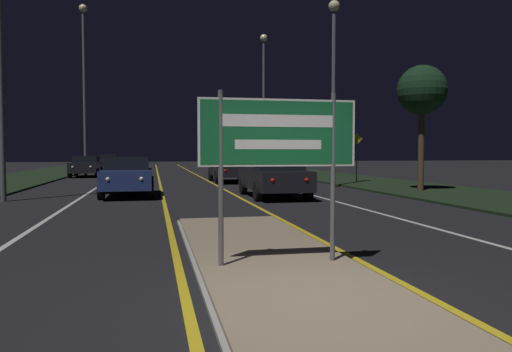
{
  "coord_description": "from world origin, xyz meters",
  "views": [
    {
      "loc": [
        -1.68,
        -4.83,
        1.63
      ],
      "look_at": [
        0.0,
        3.29,
        1.23
      ],
      "focal_mm": 35.0,
      "sensor_mm": 36.0,
      "label": 1
    }
  ],
  "objects_px": {
    "highway_sign": "(278,141)",
    "warning_sign": "(357,153)",
    "car_receding_1": "(229,168)",
    "car_approaching_1": "(86,166)",
    "streetlight_left_far": "(84,70)",
    "car_receding_0": "(274,175)",
    "streetlight_right_near": "(334,68)",
    "car_approaching_2": "(108,161)",
    "car_approaching_0": "(128,175)",
    "streetlight_right_far": "(264,83)"
  },
  "relations": [
    {
      "from": "highway_sign",
      "to": "car_approaching_0",
      "type": "relative_size",
      "value": 0.55
    },
    {
      "from": "streetlight_left_far",
      "to": "warning_sign",
      "type": "xyz_separation_m",
      "value": [
        14.64,
        -11.07,
        -5.49
      ]
    },
    {
      "from": "car_receding_0",
      "to": "highway_sign",
      "type": "bearing_deg",
      "value": -103.46
    },
    {
      "from": "streetlight_left_far",
      "to": "warning_sign",
      "type": "relative_size",
      "value": 4.5
    },
    {
      "from": "car_receding_0",
      "to": "car_receding_1",
      "type": "xyz_separation_m",
      "value": [
        -0.22,
        9.18,
        -0.04
      ]
    },
    {
      "from": "highway_sign",
      "to": "car_approaching_2",
      "type": "xyz_separation_m",
      "value": [
        -5.78,
        41.58,
        -1.03
      ]
    },
    {
      "from": "car_receding_1",
      "to": "warning_sign",
      "type": "xyz_separation_m",
      "value": [
        6.18,
        -2.6,
        0.84
      ]
    },
    {
      "from": "streetlight_right_far",
      "to": "car_approaching_2",
      "type": "relative_size",
      "value": 2.2
    },
    {
      "from": "car_receding_1",
      "to": "streetlight_right_far",
      "type": "bearing_deg",
      "value": 68.12
    },
    {
      "from": "streetlight_right_near",
      "to": "car_approaching_2",
      "type": "bearing_deg",
      "value": 114.72
    },
    {
      "from": "car_approaching_0",
      "to": "warning_sign",
      "type": "height_order",
      "value": "warning_sign"
    },
    {
      "from": "car_approaching_1",
      "to": "streetlight_left_far",
      "type": "bearing_deg",
      "value": 100.28
    },
    {
      "from": "highway_sign",
      "to": "warning_sign",
      "type": "relative_size",
      "value": 0.93
    },
    {
      "from": "streetlight_left_far",
      "to": "car_receding_0",
      "type": "bearing_deg",
      "value": -63.83
    },
    {
      "from": "highway_sign",
      "to": "warning_sign",
      "type": "xyz_separation_m",
      "value": [
        8.53,
        17.31,
        -0.19
      ]
    },
    {
      "from": "streetlight_right_far",
      "to": "car_approaching_1",
      "type": "height_order",
      "value": "streetlight_right_far"
    },
    {
      "from": "streetlight_left_far",
      "to": "car_approaching_2",
      "type": "xyz_separation_m",
      "value": [
        0.33,
        13.21,
        -6.33
      ]
    },
    {
      "from": "streetlight_right_near",
      "to": "car_approaching_0",
      "type": "xyz_separation_m",
      "value": [
        -9.01,
        -2.73,
        -4.7
      ]
    },
    {
      "from": "streetlight_left_far",
      "to": "car_approaching_1",
      "type": "relative_size",
      "value": 2.68
    },
    {
      "from": "car_receding_1",
      "to": "car_approaching_1",
      "type": "height_order",
      "value": "car_receding_1"
    },
    {
      "from": "car_receding_0",
      "to": "warning_sign",
      "type": "xyz_separation_m",
      "value": [
        5.96,
        6.58,
        0.8
      ]
    },
    {
      "from": "car_receding_0",
      "to": "warning_sign",
      "type": "distance_m",
      "value": 8.92
    },
    {
      "from": "car_receding_0",
      "to": "streetlight_right_near",
      "type": "bearing_deg",
      "value": 48.51
    },
    {
      "from": "car_receding_0",
      "to": "car_approaching_2",
      "type": "bearing_deg",
      "value": 105.13
    },
    {
      "from": "streetlight_left_far",
      "to": "car_receding_1",
      "type": "bearing_deg",
      "value": -45.04
    },
    {
      "from": "streetlight_right_far",
      "to": "warning_sign",
      "type": "xyz_separation_m",
      "value": [
        1.94,
        -13.15,
        -5.23
      ]
    },
    {
      "from": "streetlight_right_near",
      "to": "car_receding_0",
      "type": "height_order",
      "value": "streetlight_right_near"
    },
    {
      "from": "streetlight_right_far",
      "to": "car_approaching_2",
      "type": "bearing_deg",
      "value": 138.02
    },
    {
      "from": "highway_sign",
      "to": "car_receding_1",
      "type": "height_order",
      "value": "highway_sign"
    },
    {
      "from": "car_approaching_0",
      "to": "warning_sign",
      "type": "relative_size",
      "value": 1.69
    },
    {
      "from": "car_receding_0",
      "to": "car_approaching_0",
      "type": "bearing_deg",
      "value": 162.46
    },
    {
      "from": "streetlight_right_near",
      "to": "streetlight_right_far",
      "type": "relative_size",
      "value": 0.81
    },
    {
      "from": "car_receding_0",
      "to": "warning_sign",
      "type": "height_order",
      "value": "warning_sign"
    },
    {
      "from": "streetlight_right_far",
      "to": "car_receding_0",
      "type": "distance_m",
      "value": 21.02
    },
    {
      "from": "streetlight_left_far",
      "to": "car_receding_1",
      "type": "distance_m",
      "value": 13.54
    },
    {
      "from": "highway_sign",
      "to": "warning_sign",
      "type": "bearing_deg",
      "value": 63.76
    },
    {
      "from": "highway_sign",
      "to": "streetlight_right_near",
      "type": "height_order",
      "value": "streetlight_right_near"
    },
    {
      "from": "streetlight_left_far",
      "to": "warning_sign",
      "type": "distance_m",
      "value": 19.16
    },
    {
      "from": "car_approaching_2",
      "to": "warning_sign",
      "type": "xyz_separation_m",
      "value": [
        14.31,
        -24.28,
        0.84
      ]
    },
    {
      "from": "car_receding_1",
      "to": "streetlight_right_near",
      "type": "bearing_deg",
      "value": -49.84
    },
    {
      "from": "highway_sign",
      "to": "warning_sign",
      "type": "distance_m",
      "value": 19.3
    },
    {
      "from": "car_approaching_0",
      "to": "car_approaching_2",
      "type": "height_order",
      "value": "car_approaching_0"
    },
    {
      "from": "car_approaching_2",
      "to": "warning_sign",
      "type": "bearing_deg",
      "value": -59.49
    },
    {
      "from": "streetlight_right_near",
      "to": "streetlight_right_far",
      "type": "height_order",
      "value": "streetlight_right_far"
    },
    {
      "from": "streetlight_left_far",
      "to": "car_approaching_0",
      "type": "relative_size",
      "value": 2.66
    },
    {
      "from": "warning_sign",
      "to": "car_receding_1",
      "type": "bearing_deg",
      "value": 157.19
    },
    {
      "from": "highway_sign",
      "to": "car_approaching_0",
      "type": "xyz_separation_m",
      "value": [
        -2.59,
        12.36,
        -1.02
      ]
    },
    {
      "from": "streetlight_left_far",
      "to": "car_receding_0",
      "type": "xyz_separation_m",
      "value": [
        8.67,
        -17.65,
        -6.29
      ]
    },
    {
      "from": "streetlight_left_far",
      "to": "car_receding_0",
      "type": "relative_size",
      "value": 2.58
    },
    {
      "from": "car_receding_1",
      "to": "highway_sign",
      "type": "bearing_deg",
      "value": -96.73
    }
  ]
}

